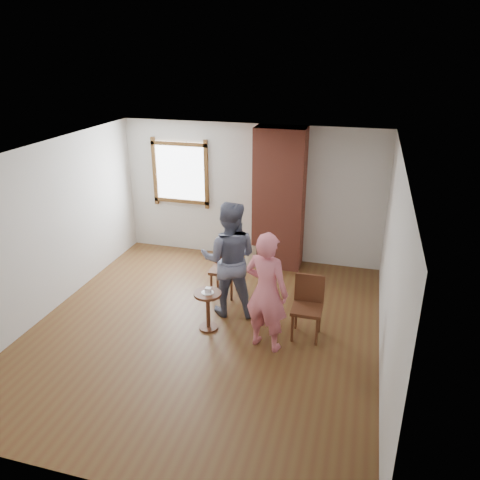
# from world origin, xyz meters

# --- Properties ---
(ground) EXTENTS (5.50, 5.50, 0.00)m
(ground) POSITION_xyz_m (0.00, 0.00, 0.00)
(ground) COLOR brown
(ground) RESTS_ON ground
(room_shell) EXTENTS (5.04, 5.52, 2.62)m
(room_shell) POSITION_xyz_m (-0.06, 0.61, 1.81)
(room_shell) COLOR silver
(room_shell) RESTS_ON ground
(brick_chimney) EXTENTS (0.90, 0.50, 2.60)m
(brick_chimney) POSITION_xyz_m (0.60, 2.50, 1.30)
(brick_chimney) COLOR #AB4F3C
(brick_chimney) RESTS_ON ground
(stoneware_crock) EXTENTS (0.40, 0.40, 0.44)m
(stoneware_crock) POSITION_xyz_m (0.17, 2.40, 0.22)
(stoneware_crock) COLOR #CBB192
(stoneware_crock) RESTS_ON ground
(dark_pot) EXTENTS (0.16, 0.16, 0.14)m
(dark_pot) POSITION_xyz_m (-0.54, 2.40, 0.07)
(dark_pot) COLOR black
(dark_pot) RESTS_ON ground
(dining_chair_left) EXTENTS (0.43, 0.43, 0.91)m
(dining_chair_left) POSITION_xyz_m (-0.03, 1.18, 0.51)
(dining_chair_left) COLOR #5B2F1B
(dining_chair_left) RESTS_ON ground
(dining_chair_right) EXTENTS (0.42, 0.42, 0.91)m
(dining_chair_right) POSITION_xyz_m (1.47, 0.29, 0.51)
(dining_chair_right) COLOR #5B2F1B
(dining_chair_right) RESTS_ON ground
(side_table) EXTENTS (0.40, 0.40, 0.60)m
(side_table) POSITION_xyz_m (0.05, 0.05, 0.40)
(side_table) COLOR #5B2F1B
(side_table) RESTS_ON ground
(cake_plate) EXTENTS (0.18, 0.18, 0.01)m
(cake_plate) POSITION_xyz_m (0.05, 0.05, 0.60)
(cake_plate) COLOR white
(cake_plate) RESTS_ON side_table
(cake_slice) EXTENTS (0.08, 0.07, 0.06)m
(cake_slice) POSITION_xyz_m (0.06, 0.05, 0.64)
(cake_slice) COLOR white
(cake_slice) RESTS_ON cake_plate
(man) EXTENTS (0.98, 0.82, 1.82)m
(man) POSITION_xyz_m (0.22, 0.60, 0.91)
(man) COLOR #151A3B
(man) RESTS_ON ground
(person_pink) EXTENTS (0.71, 0.56, 1.70)m
(person_pink) POSITION_xyz_m (0.96, -0.15, 0.85)
(person_pink) COLOR pink
(person_pink) RESTS_ON ground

